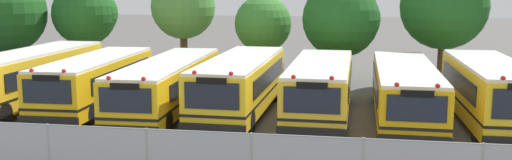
{
  "coord_description": "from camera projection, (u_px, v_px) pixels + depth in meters",
  "views": [
    {
      "loc": [
        4.73,
        -24.35,
        5.81
      ],
      "look_at": [
        0.63,
        0.0,
        1.6
      ],
      "focal_mm": 39.43,
      "sensor_mm": 36.0,
      "label": 1
    }
  ],
  "objects": [
    {
      "name": "ground_plane",
      "position": [
        242.0,
        114.0,
        25.43
      ],
      "size": [
        160.0,
        160.0,
        0.0
      ],
      "primitive_type": "plane",
      "color": "#514F4C"
    },
    {
      "name": "school_bus_0",
      "position": [
        29.0,
        76.0,
        27.01
      ],
      "size": [
        2.64,
        10.8,
        2.77
      ],
      "rotation": [
        0.0,
        0.0,
        3.14
      ],
      "color": "yellow",
      "rests_on": "ground_plane"
    },
    {
      "name": "school_bus_1",
      "position": [
        96.0,
        81.0,
        26.32
      ],
      "size": [
        2.75,
        9.38,
        2.58
      ],
      "rotation": [
        0.0,
        0.0,
        3.17
      ],
      "color": "yellow",
      "rests_on": "ground_plane"
    },
    {
      "name": "school_bus_2",
      "position": [
        168.0,
        84.0,
        25.62
      ],
      "size": [
        2.71,
        10.88,
        2.52
      ],
      "rotation": [
        0.0,
        0.0,
        3.17
      ],
      "color": "yellow",
      "rests_on": "ground_plane"
    },
    {
      "name": "school_bus_3",
      "position": [
        240.0,
        83.0,
        25.38
      ],
      "size": [
        2.82,
        9.99,
        2.68
      ],
      "rotation": [
        0.0,
        0.0,
        3.12
      ],
      "color": "yellow",
      "rests_on": "ground_plane"
    },
    {
      "name": "school_bus_4",
      "position": [
        321.0,
        87.0,
        24.69
      ],
      "size": [
        2.69,
        9.6,
        2.6
      ],
      "rotation": [
        0.0,
        0.0,
        3.13
      ],
      "color": "yellow",
      "rests_on": "ground_plane"
    },
    {
      "name": "school_bus_5",
      "position": [
        405.0,
        90.0,
        24.1
      ],
      "size": [
        2.66,
        10.61,
        2.52
      ],
      "rotation": [
        0.0,
        0.0,
        3.13
      ],
      "color": "#EAA80C",
      "rests_on": "ground_plane"
    },
    {
      "name": "school_bus_6",
      "position": [
        490.0,
        91.0,
        23.28
      ],
      "size": [
        2.56,
        9.31,
        2.78
      ],
      "rotation": [
        0.0,
        0.0,
        3.15
      ],
      "color": "yellow",
      "rests_on": "ground_plane"
    },
    {
      "name": "tree_0",
      "position": [
        3.0,
        11.0,
        34.92
      ],
      "size": [
        5.19,
        5.19,
        6.69
      ],
      "color": "#4C3823",
      "rests_on": "ground_plane"
    },
    {
      "name": "tree_1",
      "position": [
        87.0,
        14.0,
        35.54
      ],
      "size": [
        4.07,
        4.01,
        5.98
      ],
      "color": "#4C3823",
      "rests_on": "ground_plane"
    },
    {
      "name": "tree_2",
      "position": [
        182.0,
        6.0,
        34.4
      ],
      "size": [
        3.95,
        3.95,
        6.43
      ],
      "color": "#4C3823",
      "rests_on": "ground_plane"
    },
    {
      "name": "tree_3",
      "position": [
        264.0,
        23.0,
        33.72
      ],
      "size": [
        3.43,
        3.43,
        5.2
      ],
      "color": "#4C3823",
      "rests_on": "ground_plane"
    },
    {
      "name": "tree_4",
      "position": [
        344.0,
        19.0,
        32.14
      ],
      "size": [
        4.46,
        4.43,
        6.06
      ],
      "color": "#4C3823",
      "rests_on": "ground_plane"
    },
    {
      "name": "tree_5",
      "position": [
        445.0,
        7.0,
        31.51
      ],
      "size": [
        4.87,
        4.87,
        7.04
      ],
      "color": "#4C3823",
      "rests_on": "ground_plane"
    }
  ]
}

